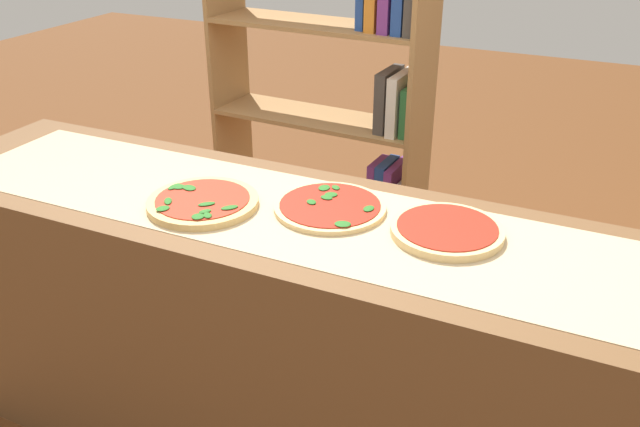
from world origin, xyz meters
The scene contains 6 objects.
counter centered at (0.00, 0.00, 0.46)m, with size 2.65×0.62×0.91m, color brown.
parchment_paper centered at (0.00, 0.00, 0.91)m, with size 2.36×0.48×0.00m, color tan.
pizza_spinach_0 centered at (-0.34, -0.07, 0.92)m, with size 0.32×0.32×0.03m.
pizza_spinach_1 centered at (0.00, 0.07, 0.92)m, with size 0.32×0.32×0.02m.
pizza_plain_2 centered at (0.34, 0.06, 0.92)m, with size 0.30×0.30×0.02m.
bookshelf centered at (-0.35, 1.03, 0.78)m, with size 0.96×0.34×1.61m.
Camera 1 is at (0.69, -1.48, 1.77)m, focal length 37.75 mm.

